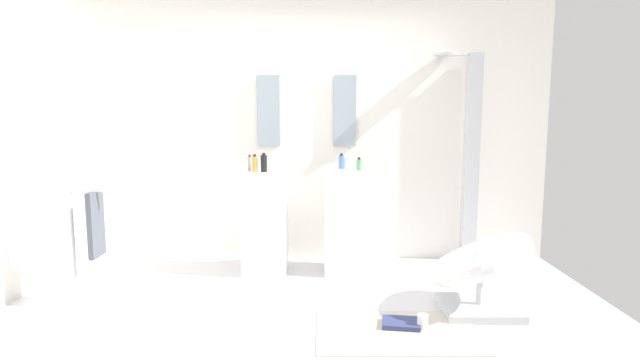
{
  "coord_description": "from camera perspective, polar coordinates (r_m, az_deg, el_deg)",
  "views": [
    {
      "loc": [
        0.13,
        -3.39,
        1.48
      ],
      "look_at": [
        0.15,
        0.55,
        0.95
      ],
      "focal_mm": 28.05,
      "sensor_mm": 36.0,
      "label": 1
    }
  ],
  "objects": [
    {
      "name": "soap_bottle_green",
      "position": [
        4.56,
        4.23,
        1.76
      ],
      "size": [
        0.04,
        0.04,
        0.12
      ],
      "color": "#59996B",
      "rests_on": "pedestal_sink_right"
    },
    {
      "name": "rear_partition",
      "position": [
        5.04,
        -1.76,
        5.61
      ],
      "size": [
        4.8,
        0.1,
        2.6
      ],
      "primitive_type": "cube",
      "color": "silver",
      "rests_on": "ground_plane"
    },
    {
      "name": "soap_bottle_grey",
      "position": [
        4.56,
        -8.26,
        1.86
      ],
      "size": [
        0.04,
        0.04,
        0.15
      ],
      "color": "#99999E",
      "rests_on": "pedestal_sink_left"
    },
    {
      "name": "lounge_chair",
      "position": [
        3.95,
        17.59,
        -9.34
      ],
      "size": [
        1.05,
        1.05,
        0.65
      ],
      "color": "#B7BABF",
      "rests_on": "ground_plane"
    },
    {
      "name": "magazine_navy",
      "position": [
        3.66,
        8.99,
        -15.82
      ],
      "size": [
        0.28,
        0.23,
        0.03
      ],
      "primitive_type": "cube",
      "rotation": [
        0.0,
        0.0,
        -0.14
      ],
      "color": "navy",
      "rests_on": "area_rug"
    },
    {
      "name": "vanity_mirror_left",
      "position": [
        4.99,
        -6.16,
        7.87
      ],
      "size": [
        0.22,
        0.03,
        0.69
      ],
      "primitive_type": "cube",
      "color": "#8C9EA8"
    },
    {
      "name": "pedestal_sink_right",
      "position": [
        4.66,
        2.76,
        -4.73
      ],
      "size": [
        0.4,
        0.4,
        1.06
      ],
      "color": "white",
      "rests_on": "ground_plane"
    },
    {
      "name": "coffee_mug",
      "position": [
        3.63,
        11.39,
        -15.54
      ],
      "size": [
        0.07,
        0.07,
        0.1
      ],
      "primitive_type": "cylinder",
      "color": "white",
      "rests_on": "area_rug"
    },
    {
      "name": "vanity_mirror_right",
      "position": [
        4.97,
        2.58,
        7.9
      ],
      "size": [
        0.22,
        0.03,
        0.69
      ],
      "primitive_type": "cube",
      "color": "#8C9EA8"
    },
    {
      "name": "soap_bottle_blue",
      "position": [
        4.69,
        2.22,
        2.08
      ],
      "size": [
        0.05,
        0.05,
        0.15
      ],
      "color": "#4C72B7",
      "rests_on": "pedestal_sink_right"
    },
    {
      "name": "area_rug",
      "position": [
        3.58,
        8.6,
        -16.74
      ],
      "size": [
        1.1,
        0.69,
        0.01
      ],
      "primitive_type": "cube",
      "color": "beige",
      "rests_on": "ground_plane"
    },
    {
      "name": "soap_bottle_black",
      "position": [
        4.48,
        -6.65,
        1.91
      ],
      "size": [
        0.06,
        0.06,
        0.17
      ],
      "color": "black",
      "rests_on": "pedestal_sink_left"
    },
    {
      "name": "ground_plane",
      "position": [
        3.71,
        -2.38,
        -16.21
      ],
      "size": [
        4.8,
        3.6,
        0.04
      ],
      "primitive_type": "cube",
      "color": "silver"
    },
    {
      "name": "shower_column",
      "position": [
        5.15,
        16.53,
        2.89
      ],
      "size": [
        0.49,
        0.24,
        2.05
      ],
      "color": "#B7BABF",
      "rests_on": "ground_plane"
    },
    {
      "name": "soap_bottle_amber",
      "position": [
        4.49,
        -7.69,
        1.83
      ],
      "size": [
        0.05,
        0.05,
        0.16
      ],
      "color": "#C68C38",
      "rests_on": "pedestal_sink_left"
    },
    {
      "name": "towel_rack",
      "position": [
        4.14,
        -24.79,
        -4.91
      ],
      "size": [
        0.37,
        0.22,
        0.95
      ],
      "color": "#B7BABF",
      "rests_on": "ground_plane"
    },
    {
      "name": "pedestal_sink_left",
      "position": [
        4.68,
        -6.51,
        -4.71
      ],
      "size": [
        0.4,
        0.4,
        1.06
      ],
      "color": "white",
      "rests_on": "ground_plane"
    }
  ]
}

